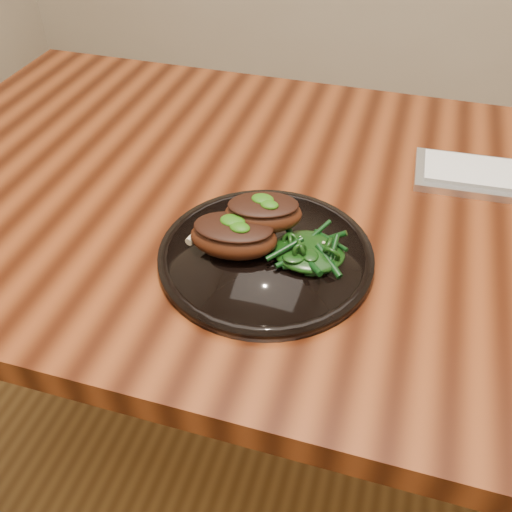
{
  "coord_description": "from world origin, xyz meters",
  "views": [
    {
      "loc": [
        0.02,
        -0.7,
        1.25
      ],
      "look_at": [
        -0.14,
        -0.18,
        0.78
      ],
      "focal_mm": 40.0,
      "sensor_mm": 36.0,
      "label": 1
    }
  ],
  "objects_px": {
    "desk": "(373,252)",
    "plate": "(266,256)",
    "greens_heap": "(309,248)",
    "lamb_chop_front": "(233,235)"
  },
  "relations": [
    {
      "from": "lamb_chop_front",
      "to": "greens_heap",
      "type": "bearing_deg",
      "value": 8.81
    },
    {
      "from": "desk",
      "to": "greens_heap",
      "type": "relative_size",
      "value": 16.96
    },
    {
      "from": "lamb_chop_front",
      "to": "greens_heap",
      "type": "xyz_separation_m",
      "value": [
        0.1,
        0.01,
        -0.01
      ]
    },
    {
      "from": "desk",
      "to": "lamb_chop_front",
      "type": "height_order",
      "value": "lamb_chop_front"
    },
    {
      "from": "plate",
      "to": "greens_heap",
      "type": "distance_m",
      "value": 0.06
    },
    {
      "from": "plate",
      "to": "greens_heap",
      "type": "bearing_deg",
      "value": 5.19
    },
    {
      "from": "desk",
      "to": "plate",
      "type": "distance_m",
      "value": 0.22
    },
    {
      "from": "plate",
      "to": "lamb_chop_front",
      "type": "relative_size",
      "value": 2.29
    },
    {
      "from": "plate",
      "to": "greens_heap",
      "type": "xyz_separation_m",
      "value": [
        0.06,
        0.01,
        0.02
      ]
    },
    {
      "from": "plate",
      "to": "lamb_chop_front",
      "type": "distance_m",
      "value": 0.05
    }
  ]
}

